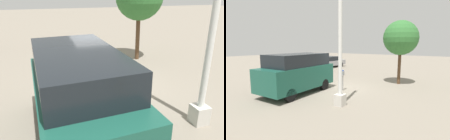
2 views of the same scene
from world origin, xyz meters
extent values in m
plane|color=gray|center=(0.00, 0.00, 0.00)|extent=(80.00, 80.00, 0.00)
cylinder|color=gray|center=(0.36, 0.49, 0.48)|extent=(0.05, 0.05, 0.97)
cube|color=gray|center=(0.36, 0.49, 1.10)|extent=(0.21, 0.13, 0.26)
sphere|color=navy|center=(0.36, 0.49, 1.25)|extent=(0.11, 0.11, 0.11)
cube|color=beige|center=(2.73, 1.92, 0.28)|extent=(0.44, 0.44, 0.55)
cube|color=#195142|center=(2.36, -1.42, 0.97)|extent=(4.68, 2.29, 1.26)
cube|color=black|center=(2.24, -1.42, 1.96)|extent=(3.76, 2.07, 0.71)
cylinder|color=black|center=(0.89, -0.60, 0.34)|extent=(0.70, 0.28, 0.69)
cylinder|color=black|center=(0.99, -2.39, 0.34)|extent=(0.70, 0.28, 0.69)
cylinder|color=#513823|center=(-3.55, 2.77, 1.24)|extent=(0.22, 0.22, 2.47)
camera|label=1|loc=(7.13, -2.13, 3.64)|focal=35.00mm
camera|label=2|loc=(9.22, 6.41, 2.84)|focal=28.00mm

